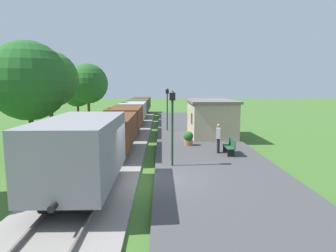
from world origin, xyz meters
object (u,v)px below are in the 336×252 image
tree_field_distant (77,91)px  freight_train (129,116)px  person_waiting (218,137)px  tree_trackside_mid (28,81)px  lamp_post_far (167,101)px  potted_planter (188,138)px  bench_near_hut (230,146)px  tree_trackside_far (49,79)px  tree_field_left (88,84)px  lamp_post_near (172,114)px  station_hut (211,117)px

tree_field_distant → freight_train: bearing=-55.0°
person_waiting → tree_trackside_mid: bearing=14.5°
freight_train → lamp_post_far: bearing=-15.8°
freight_train → potted_planter: freight_train is taller
person_waiting → potted_planter: (-1.53, 2.22, -0.46)m
bench_near_hut → tree_trackside_far: (-12.36, 6.35, 3.88)m
person_waiting → tree_field_left: size_ratio=0.27×
freight_train → person_waiting: bearing=-57.2°
freight_train → lamp_post_near: 12.83m
bench_near_hut → tree_trackside_mid: 12.19m
lamp_post_far → tree_field_distant: (-11.06, 11.86, 0.64)m
freight_train → bench_near_hut: size_ratio=26.13×
station_hut → person_waiting: size_ratio=3.39×
station_hut → lamp_post_far: (-3.36, 2.54, 1.15)m
bench_near_hut → tree_field_left: (-11.53, 14.66, 3.60)m
potted_planter → lamp_post_far: bearing=101.0°
potted_planter → tree_field_distant: bearing=123.9°
bench_near_hut → person_waiting: size_ratio=0.88×
lamp_post_far → tree_field_left: 10.03m
potted_planter → bench_near_hut: bearing=-50.6°
potted_planter → tree_trackside_far: size_ratio=0.14×
tree_trackside_far → potted_planter: bearing=-20.2°
tree_trackside_mid → tree_field_distant: 20.10m
lamp_post_near → tree_field_distant: tree_field_distant is taller
lamp_post_near → tree_trackside_far: size_ratio=0.55×
freight_train → potted_planter: size_ratio=42.79×
station_hut → tree_trackside_far: tree_trackside_far is taller
station_hut → person_waiting: 6.17m
tree_field_distant → tree_trackside_far: bearing=-81.9°
lamp_post_near → lamp_post_far: size_ratio=1.00×
station_hut → tree_field_left: 14.37m
tree_trackside_far → tree_field_left: tree_trackside_far is taller
station_hut → potted_planter: (-2.11, -3.91, -0.93)m
tree_field_distant → bench_near_hut: bearing=-55.4°
station_hut → tree_trackside_mid: 13.08m
lamp_post_far → lamp_post_near: bearing=-90.0°
person_waiting → potted_planter: 2.74m
tree_field_left → tree_trackside_mid: bearing=-90.2°
lamp_post_near → person_waiting: bearing=43.5°
freight_train → lamp_post_far: 3.82m
lamp_post_far → tree_trackside_mid: bearing=-135.7°
potted_planter → tree_field_left: size_ratio=0.14×
freight_train → tree_field_left: bearing=135.3°
freight_train → tree_field_left: (-4.71, 4.66, 2.87)m
tree_field_distant → person_waiting: bearing=-56.0°
person_waiting → lamp_post_near: (-2.78, -2.64, 1.62)m
lamp_post_near → freight_train: bearing=105.7°
potted_planter → tree_trackside_mid: 10.26m
potted_planter → tree_field_distant: tree_field_distant is taller
station_hut → tree_trackside_mid: (-11.56, -5.47, 2.75)m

